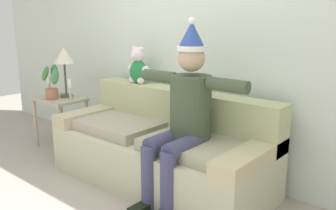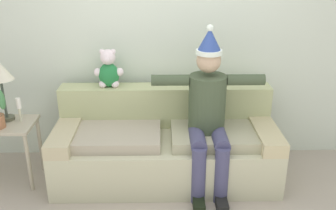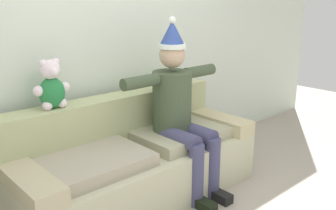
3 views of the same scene
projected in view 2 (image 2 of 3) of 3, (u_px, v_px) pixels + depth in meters
The scene contains 7 objects.
back_wall at pixel (165, 30), 3.84m from camera, with size 7.00×0.10×2.70m, color silver.
couch at pixel (166, 144), 3.75m from camera, with size 2.10×0.87×0.84m.
person_seated at pixel (208, 110), 3.44m from camera, with size 1.02×0.77×1.51m.
teddy_bear at pixel (109, 70), 3.72m from camera, with size 0.29×0.17×0.38m.
side_table at pixel (4, 133), 3.59m from camera, with size 0.58×0.42×0.61m.
table_lamp at pixel (0, 73), 3.46m from camera, with size 0.24×0.24×0.58m.
candle_short at pixel (19, 107), 3.53m from camera, with size 0.04×0.04×0.23m.
Camera 2 is at (-0.04, -2.30, 2.09)m, focal length 40.95 mm.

